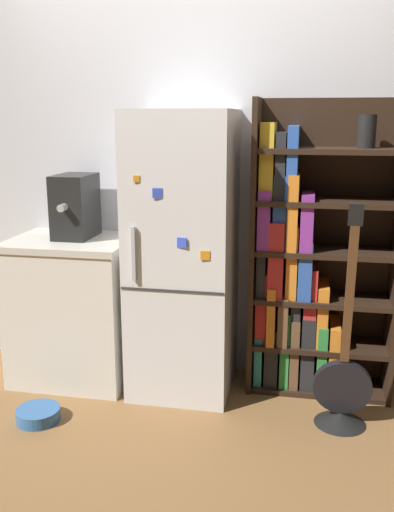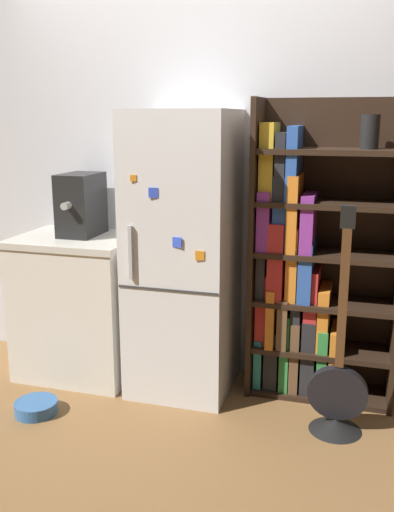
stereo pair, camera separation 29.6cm
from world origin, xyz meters
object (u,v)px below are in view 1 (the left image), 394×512
Objects in this scene: espresso_machine at (75,206)px; guitar at (342,394)px; bookshelf at (305,268)px; pet_bowl at (38,414)px; refrigerator at (183,255)px.

espresso_machine is 1.89m from guitar.
guitar is at bearing -62.47° from bookshelf.
bookshelf is at bearing 117.53° from guitar.
bookshelf reaches higher than espresso_machine.
guitar is at bearing -12.22° from espresso_machine.
espresso_machine is 1.61× the size of pet_bowl.
bookshelf is at bearing 26.97° from pet_bowl.
pet_bowl is (-1.40, -0.71, -0.71)m from bookshelf.
refrigerator is at bearing 162.81° from guitar.
refrigerator reaches higher than pet_bowl.
bookshelf is 1.44m from espresso_machine.
refrigerator is at bearing -168.41° from bookshelf.
espresso_machine is 1.23m from pet_bowl.
guitar is 1.66m from pet_bowl.
guitar is 5.13× the size of pet_bowl.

